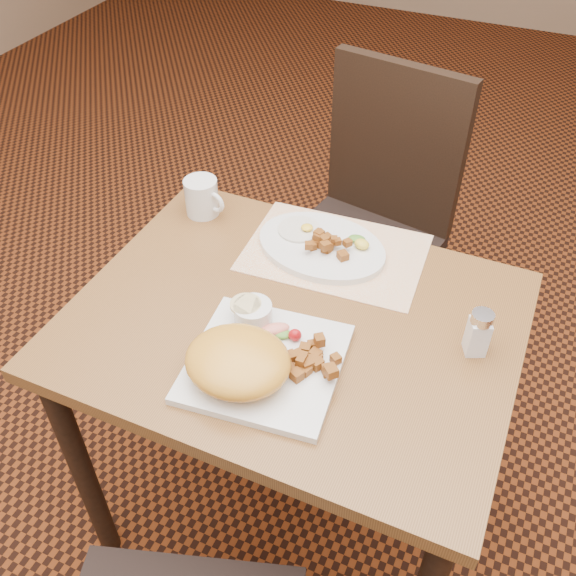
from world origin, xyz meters
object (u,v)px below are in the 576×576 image
(salt_shaker, at_px, (478,332))
(chair_far, at_px, (372,215))
(plate_oval, at_px, (321,247))
(coffee_mug, at_px, (202,197))
(table, at_px, (293,354))
(plate_square, at_px, (265,363))

(salt_shaker, bearing_deg, chair_far, 121.99)
(plate_oval, xyz_separation_m, salt_shaker, (0.38, -0.17, 0.04))
(coffee_mug, bearing_deg, chair_far, 55.51)
(plate_oval, height_order, coffee_mug, coffee_mug)
(table, relative_size, plate_square, 3.21)
(chair_far, bearing_deg, plate_oval, 101.79)
(chair_far, relative_size, salt_shaker, 9.70)
(table, distance_m, plate_square, 0.18)
(chair_far, xyz_separation_m, plate_square, (0.05, -0.83, 0.22))
(plate_oval, bearing_deg, chair_far, 91.62)
(plate_square, height_order, coffee_mug, coffee_mug)
(chair_far, height_order, plate_square, chair_far)
(table, distance_m, chair_far, 0.70)
(coffee_mug, bearing_deg, salt_shaker, -15.08)
(salt_shaker, bearing_deg, plate_oval, 156.18)
(table, relative_size, plate_oval, 2.96)
(table, xyz_separation_m, plate_oval, (-0.03, 0.23, 0.12))
(salt_shaker, height_order, coffee_mug, salt_shaker)
(table, relative_size, salt_shaker, 9.00)
(plate_oval, distance_m, coffee_mug, 0.32)
(plate_square, height_order, plate_oval, plate_oval)
(chair_far, bearing_deg, salt_shaker, 132.16)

